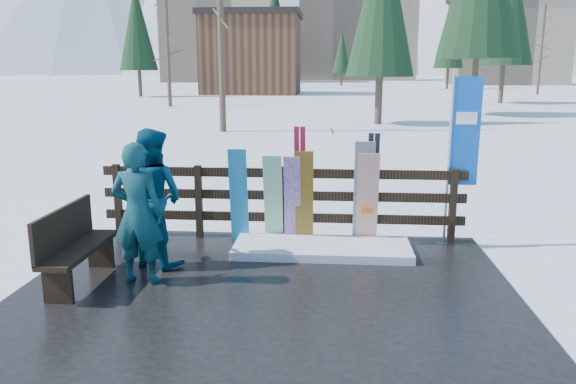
# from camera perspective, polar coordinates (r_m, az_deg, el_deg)

# --- Properties ---
(ground) EXTENTS (700.00, 700.00, 0.00)m
(ground) POSITION_cam_1_polar(r_m,az_deg,el_deg) (6.80, -2.37, -10.89)
(ground) COLOR white
(ground) RESTS_ON ground
(deck) EXTENTS (6.00, 5.00, 0.08)m
(deck) POSITION_cam_1_polar(r_m,az_deg,el_deg) (6.79, -2.37, -10.58)
(deck) COLOR black
(deck) RESTS_ON ground
(fence) EXTENTS (5.60, 0.10, 1.15)m
(fence) POSITION_cam_1_polar(r_m,az_deg,el_deg) (8.66, -0.67, -0.61)
(fence) COLOR black
(fence) RESTS_ON deck
(snow_patch) EXTENTS (2.55, 1.00, 0.12)m
(snow_patch) POSITION_cam_1_polar(r_m,az_deg,el_deg) (8.21, 3.47, -5.71)
(snow_patch) COLOR white
(snow_patch) RESTS_ON deck
(bench) EXTENTS (0.41, 1.50, 0.97)m
(bench) POSITION_cam_1_polar(r_m,az_deg,el_deg) (7.38, -20.97, -4.92)
(bench) COLOR black
(bench) RESTS_ON deck
(snowboard_0) EXTENTS (0.28, 0.23, 1.46)m
(snowboard_0) POSITION_cam_1_polar(r_m,az_deg,el_deg) (8.51, -5.03, -0.39)
(snowboard_0) COLOR #208AC0
(snowboard_0) RESTS_ON deck
(snowboard_1) EXTENTS (0.28, 0.36, 1.38)m
(snowboard_1) POSITION_cam_1_polar(r_m,az_deg,el_deg) (8.45, -1.51, -0.73)
(snowboard_1) COLOR white
(snowboard_1) RESTS_ON deck
(snowboard_2) EXTENTS (0.27, 0.20, 1.44)m
(snowboard_2) POSITION_cam_1_polar(r_m,az_deg,el_deg) (8.41, 1.67, -0.59)
(snowboard_2) COLOR orange
(snowboard_2) RESTS_ON deck
(snowboard_3) EXTENTS (0.25, 0.27, 1.36)m
(snowboard_3) POSITION_cam_1_polar(r_m,az_deg,el_deg) (8.42, 0.43, -0.83)
(snowboard_3) COLOR silver
(snowboard_3) RESTS_ON deck
(snowboard_4) EXTENTS (0.30, 0.25, 1.59)m
(snowboard_4) POSITION_cam_1_polar(r_m,az_deg,el_deg) (8.39, 7.68, -0.18)
(snowboard_4) COLOR black
(snowboard_4) RESTS_ON deck
(snowboard_5) EXTENTS (0.31, 0.24, 1.42)m
(snowboard_5) POSITION_cam_1_polar(r_m,az_deg,el_deg) (8.41, 8.08, -0.76)
(snowboard_5) COLOR white
(snowboard_5) RESTS_ON deck
(ski_pair_a) EXTENTS (0.16, 0.36, 1.80)m
(ski_pair_a) POSITION_cam_1_polar(r_m,az_deg,el_deg) (8.44, 1.23, 0.72)
(ski_pair_a) COLOR #B61639
(ski_pair_a) RESTS_ON deck
(ski_pair_b) EXTENTS (0.17, 0.24, 1.70)m
(ski_pair_b) POSITION_cam_1_polar(r_m,az_deg,el_deg) (8.46, 8.54, 0.28)
(ski_pair_b) COLOR black
(ski_pair_b) RESTS_ON deck
(rental_flag) EXTENTS (0.45, 0.04, 2.60)m
(rental_flag) POSITION_cam_1_polar(r_m,az_deg,el_deg) (8.72, 17.22, 5.25)
(rental_flag) COLOR silver
(rental_flag) RESTS_ON deck
(person_front) EXTENTS (0.66, 0.45, 1.77)m
(person_front) POSITION_cam_1_polar(r_m,az_deg,el_deg) (7.09, -15.02, -2.13)
(person_front) COLOR #105B4F
(person_front) RESTS_ON deck
(person_back) EXTENTS (1.10, 0.99, 1.86)m
(person_back) POSITION_cam_1_polar(r_m,az_deg,el_deg) (7.71, -13.64, -0.55)
(person_back) COLOR #063F59
(person_back) RESTS_ON deck
(resort_buildings) EXTENTS (73.00, 87.60, 22.60)m
(resort_buildings) POSITION_cam_1_polar(r_m,az_deg,el_deg) (121.81, 4.85, 15.75)
(resort_buildings) COLOR tan
(resort_buildings) RESTS_ON ground
(trees) EXTENTS (41.95, 68.60, 13.05)m
(trees) POSITION_cam_1_polar(r_m,az_deg,el_deg) (53.48, 8.64, 15.49)
(trees) COLOR #382B1E
(trees) RESTS_ON ground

